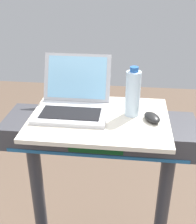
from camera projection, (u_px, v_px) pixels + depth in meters
The scene contains 4 objects.
desk_board at pixel (99, 119), 1.35m from camera, with size 0.64×0.47×0.02m, color beige.
laptop at pixel (73, 101), 1.39m from camera, with size 0.33×0.34×0.24m.
computer_mouse at pixel (152, 117), 1.30m from camera, with size 0.06×0.10×0.03m, color black.
water_bottle at pixel (133, 93), 1.31m from camera, with size 0.07×0.07×0.23m.
Camera 1 is at (0.13, -0.48, 1.78)m, focal length 46.58 mm.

